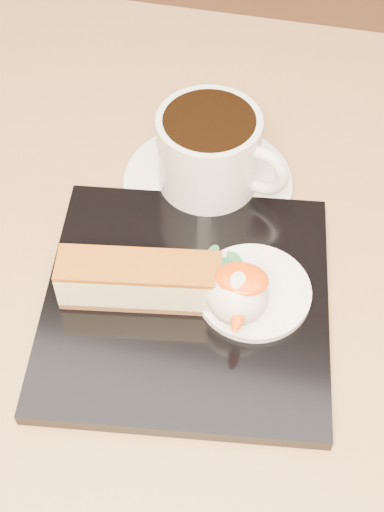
% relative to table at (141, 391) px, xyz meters
% --- Properties ---
extents(table, '(0.80, 0.80, 0.72)m').
position_rel_table_xyz_m(table, '(0.00, 0.00, 0.00)').
color(table, black).
rests_on(table, ground).
extents(dessert_plate, '(0.25, 0.25, 0.01)m').
position_rel_table_xyz_m(dessert_plate, '(0.04, 0.01, 0.16)').
color(dessert_plate, black).
rests_on(dessert_plate, table).
extents(cheesecake, '(0.13, 0.05, 0.04)m').
position_rel_table_xyz_m(cheesecake, '(0.01, 0.00, 0.19)').
color(cheesecake, brown).
rests_on(cheesecake, dessert_plate).
extents(cream_smear, '(0.09, 0.09, 0.01)m').
position_rel_table_xyz_m(cream_smear, '(0.09, 0.02, 0.17)').
color(cream_smear, white).
rests_on(cream_smear, dessert_plate).
extents(ice_cream_scoop, '(0.05, 0.05, 0.05)m').
position_rel_table_xyz_m(ice_cream_scoop, '(0.08, 0.00, 0.19)').
color(ice_cream_scoop, white).
rests_on(ice_cream_scoop, cream_smear).
extents(mango_sauce, '(0.04, 0.03, 0.01)m').
position_rel_table_xyz_m(mango_sauce, '(0.09, 0.00, 0.21)').
color(mango_sauce, '#FA4C07').
rests_on(mango_sauce, ice_cream_scoop).
extents(mint_sprig, '(0.03, 0.02, 0.00)m').
position_rel_table_xyz_m(mint_sprig, '(0.07, 0.05, 0.17)').
color(mint_sprig, '#2B843D').
rests_on(mint_sprig, cream_smear).
extents(saucer, '(0.15, 0.15, 0.01)m').
position_rel_table_xyz_m(saucer, '(0.04, 0.13, 0.16)').
color(saucer, white).
rests_on(saucer, table).
extents(coffee_cup, '(0.12, 0.09, 0.07)m').
position_rel_table_xyz_m(coffee_cup, '(0.04, 0.13, 0.20)').
color(coffee_cup, white).
rests_on(coffee_cup, saucer).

